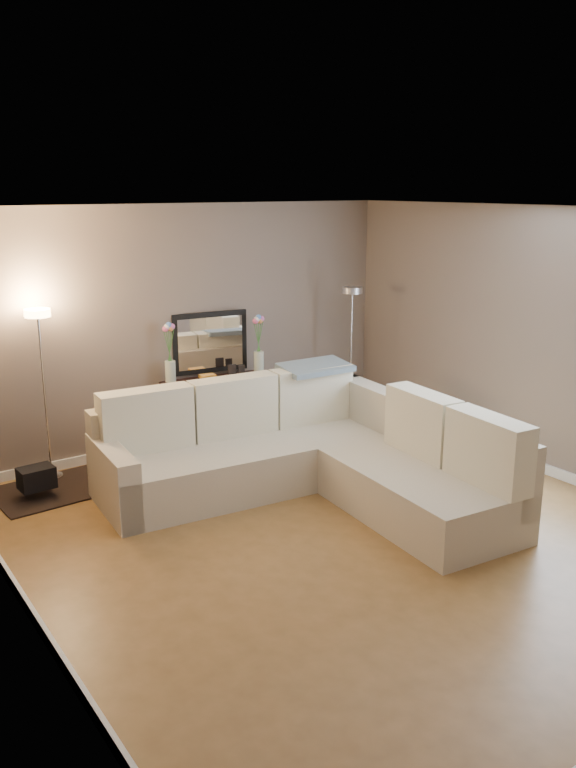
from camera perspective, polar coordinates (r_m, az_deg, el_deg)
floor at (r=6.31m, az=4.18°, el=-11.32°), size 5.00×5.50×0.01m
ceiling at (r=5.66m, az=4.69°, el=13.11°), size 5.00×5.50×0.01m
wall_back at (r=8.13m, az=-7.83°, el=4.30°), size 5.00×0.02×2.60m
wall_left at (r=4.76m, az=-19.97°, el=-4.11°), size 0.02×5.50×2.60m
wall_right at (r=7.64m, az=19.32°, el=2.91°), size 0.02×5.50×2.60m
baseboard_back at (r=8.43m, az=-7.45°, el=-4.10°), size 5.00×0.03×0.10m
baseboard_left at (r=5.29m, az=-18.45°, el=-16.98°), size 0.03×5.50×0.10m
baseboard_right at (r=7.96m, az=18.44°, el=-5.94°), size 0.03×5.50×0.10m
sectional_sofa at (r=6.93m, az=1.49°, el=-5.39°), size 2.93×2.97×1.01m
throw_blanket at (r=7.58m, az=2.11°, el=1.29°), size 0.74×0.44×0.10m
console_table at (r=8.23m, az=-5.91°, el=-1.80°), size 1.24×0.48×0.75m
leaning_mirror at (r=8.23m, az=-5.96°, el=3.17°), size 0.86×0.15×0.67m
table_decor at (r=8.13m, az=-5.43°, el=0.76°), size 0.51×0.15×0.12m
flower_vase_left at (r=7.94m, az=-8.99°, el=2.08°), size 0.14×0.13×0.64m
flower_vase_right at (r=8.30m, az=-2.25°, el=2.82°), size 0.14×0.13×0.64m
floor_lamp_lit at (r=7.41m, az=-18.27°, el=1.70°), size 0.25×0.25×1.67m
floor_lamp_unlit at (r=8.71m, az=4.86°, el=4.21°), size 0.27×0.27×1.65m
charcoal_rug at (r=7.44m, az=-17.34°, el=-7.68°), size 1.14×0.89×0.01m
black_bag at (r=7.25m, az=-18.62°, el=-6.78°), size 0.32×0.24×0.20m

